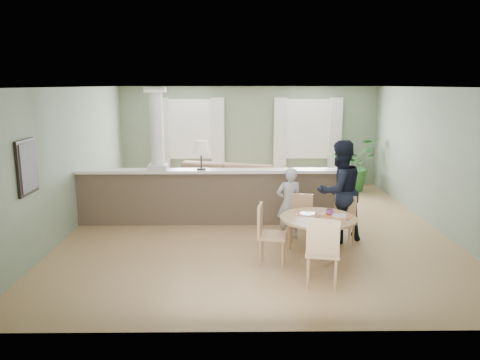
{
  "coord_description": "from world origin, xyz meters",
  "views": [
    {
      "loc": [
        -0.4,
        -8.84,
        2.75
      ],
      "look_at": [
        -0.31,
        -1.0,
        1.14
      ],
      "focal_mm": 35.0,
      "sensor_mm": 36.0,
      "label": 1
    }
  ],
  "objects_px": {
    "dining_table": "(319,226)",
    "chair_far_man": "(343,219)",
    "child_person": "(289,203)",
    "sofa": "(221,184)",
    "man_person": "(339,191)",
    "chair_far_boy": "(301,218)",
    "chair_near": "(323,249)",
    "houseplant": "(353,164)",
    "chair_side": "(268,231)"
  },
  "relations": [
    {
      "from": "chair_near",
      "to": "man_person",
      "type": "relative_size",
      "value": 0.56
    },
    {
      "from": "chair_far_man",
      "to": "chair_near",
      "type": "height_order",
      "value": "chair_near"
    },
    {
      "from": "houseplant",
      "to": "child_person",
      "type": "relative_size",
      "value": 1.07
    },
    {
      "from": "child_person",
      "to": "chair_far_boy",
      "type": "bearing_deg",
      "value": 100.09
    },
    {
      "from": "child_person",
      "to": "man_person",
      "type": "bearing_deg",
      "value": 157.77
    },
    {
      "from": "chair_far_boy",
      "to": "chair_far_man",
      "type": "distance_m",
      "value": 0.73
    },
    {
      "from": "houseplant",
      "to": "man_person",
      "type": "relative_size",
      "value": 0.77
    },
    {
      "from": "chair_far_boy",
      "to": "chair_near",
      "type": "bearing_deg",
      "value": -76.72
    },
    {
      "from": "dining_table",
      "to": "chair_near",
      "type": "relative_size",
      "value": 1.18
    },
    {
      "from": "chair_side",
      "to": "chair_far_boy",
      "type": "bearing_deg",
      "value": -27.22
    },
    {
      "from": "chair_side",
      "to": "dining_table",
      "type": "bearing_deg",
      "value": -72.95
    },
    {
      "from": "houseplant",
      "to": "chair_far_boy",
      "type": "relative_size",
      "value": 1.57
    },
    {
      "from": "sofa",
      "to": "child_person",
      "type": "distance_m",
      "value": 3.05
    },
    {
      "from": "houseplant",
      "to": "chair_side",
      "type": "distance_m",
      "value": 5.76
    },
    {
      "from": "sofa",
      "to": "chair_far_boy",
      "type": "relative_size",
      "value": 3.33
    },
    {
      "from": "man_person",
      "to": "sofa",
      "type": "bearing_deg",
      "value": -77.64
    },
    {
      "from": "chair_far_boy",
      "to": "chair_near",
      "type": "xyz_separation_m",
      "value": [
        0.05,
        -1.74,
        0.07
      ]
    },
    {
      "from": "man_person",
      "to": "chair_far_man",
      "type": "bearing_deg",
      "value": 70.32
    },
    {
      "from": "sofa",
      "to": "dining_table",
      "type": "distance_m",
      "value": 4.21
    },
    {
      "from": "child_person",
      "to": "chair_far_man",
      "type": "bearing_deg",
      "value": 141.14
    },
    {
      "from": "sofa",
      "to": "chair_far_man",
      "type": "distance_m",
      "value": 3.86
    },
    {
      "from": "chair_near",
      "to": "chair_side",
      "type": "height_order",
      "value": "chair_near"
    },
    {
      "from": "sofa",
      "to": "chair_near",
      "type": "distance_m",
      "value": 5.1
    },
    {
      "from": "sofa",
      "to": "chair_side",
      "type": "bearing_deg",
      "value": -60.57
    },
    {
      "from": "chair_far_man",
      "to": "man_person",
      "type": "height_order",
      "value": "man_person"
    },
    {
      "from": "chair_far_man",
      "to": "sofa",
      "type": "bearing_deg",
      "value": 151.03
    },
    {
      "from": "chair_far_man",
      "to": "child_person",
      "type": "distance_m",
      "value": 1.01
    },
    {
      "from": "chair_far_man",
      "to": "chair_near",
      "type": "bearing_deg",
      "value": -85.44
    },
    {
      "from": "houseplant",
      "to": "chair_near",
      "type": "distance_m",
      "value": 6.33
    },
    {
      "from": "chair_near",
      "to": "chair_side",
      "type": "xyz_separation_m",
      "value": [
        -0.69,
        0.89,
        -0.04
      ]
    },
    {
      "from": "sofa",
      "to": "chair_side",
      "type": "xyz_separation_m",
      "value": [
        0.84,
        -3.97,
        0.09
      ]
    },
    {
      "from": "child_person",
      "to": "dining_table",
      "type": "bearing_deg",
      "value": 93.55
    },
    {
      "from": "houseplant",
      "to": "dining_table",
      "type": "distance_m",
      "value": 5.34
    },
    {
      "from": "man_person",
      "to": "child_person",
      "type": "bearing_deg",
      "value": -33.92
    },
    {
      "from": "chair_far_man",
      "to": "child_person",
      "type": "height_order",
      "value": "child_person"
    },
    {
      "from": "sofa",
      "to": "houseplant",
      "type": "height_order",
      "value": "houseplant"
    },
    {
      "from": "chair_near",
      "to": "man_person",
      "type": "xyz_separation_m",
      "value": [
        0.65,
        1.98,
        0.34
      ]
    },
    {
      "from": "dining_table",
      "to": "chair_far_man",
      "type": "distance_m",
      "value": 0.9
    },
    {
      "from": "chair_side",
      "to": "child_person",
      "type": "distance_m",
      "value": 1.32
    },
    {
      "from": "chair_far_man",
      "to": "man_person",
      "type": "xyz_separation_m",
      "value": [
        -0.03,
        0.29,
        0.42
      ]
    },
    {
      "from": "houseplant",
      "to": "chair_far_boy",
      "type": "bearing_deg",
      "value": -114.49
    },
    {
      "from": "child_person",
      "to": "sofa",
      "type": "bearing_deg",
      "value": -77.47
    },
    {
      "from": "chair_far_boy",
      "to": "child_person",
      "type": "bearing_deg",
      "value": 124.67
    },
    {
      "from": "chair_far_boy",
      "to": "dining_table",
      "type": "bearing_deg",
      "value": -65.47
    },
    {
      "from": "chair_far_boy",
      "to": "sofa",
      "type": "bearing_deg",
      "value": 126.82
    },
    {
      "from": "chair_far_boy",
      "to": "chair_side",
      "type": "relative_size",
      "value": 0.94
    },
    {
      "from": "dining_table",
      "to": "chair_far_man",
      "type": "relative_size",
      "value": 1.37
    },
    {
      "from": "houseplant",
      "to": "chair_far_boy",
      "type": "height_order",
      "value": "houseplant"
    },
    {
      "from": "dining_table",
      "to": "sofa",
      "type": "bearing_deg",
      "value": 113.01
    },
    {
      "from": "chair_far_boy",
      "to": "chair_side",
      "type": "bearing_deg",
      "value": -115.39
    }
  ]
}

